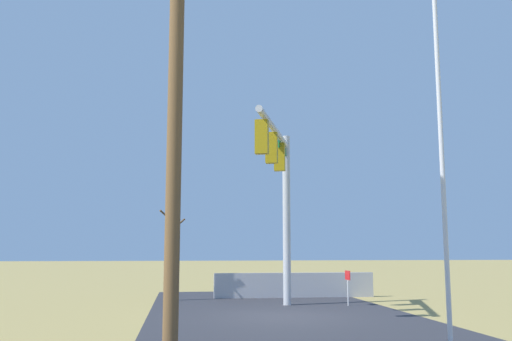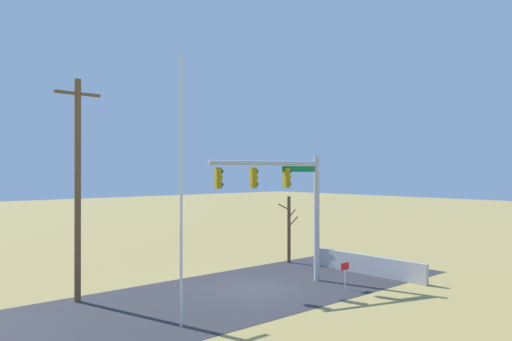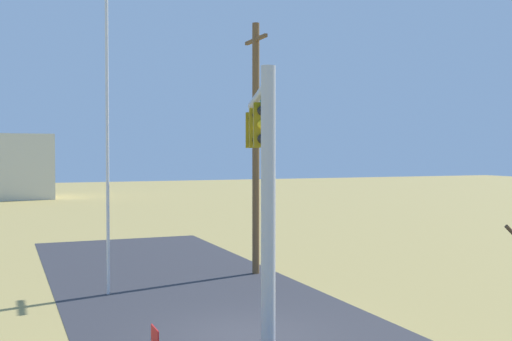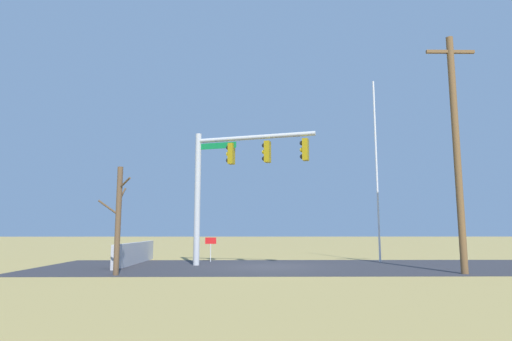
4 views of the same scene
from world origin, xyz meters
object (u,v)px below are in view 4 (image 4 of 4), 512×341
object	(u,v)px
signal_mast	(232,170)
flagpole	(377,169)
utility_pole	(456,147)
open_sign	(211,244)
bare_tree	(118,219)

from	to	relation	value
signal_mast	flagpole	xyz separation A→B (m)	(-7.33, -2.17, 0.36)
flagpole	utility_pole	size ratio (longest dim) A/B	1.02
flagpole	utility_pole	bearing A→B (deg)	104.21
flagpole	utility_pole	xyz separation A→B (m)	(-1.41, 5.57, 0.08)
utility_pole	open_sign	bearing A→B (deg)	-31.39
bare_tree	open_sign	size ratio (longest dim) A/B	3.21
bare_tree	open_sign	world-z (taller)	bare_tree
flagpole	open_sign	bearing A→B (deg)	-3.08
signal_mast	bare_tree	xyz separation A→B (m)	(3.94, 3.68, -2.30)
signal_mast	utility_pole	xyz separation A→B (m)	(-8.74, 3.40, 0.44)
bare_tree	flagpole	bearing A→B (deg)	-152.58
bare_tree	open_sign	xyz separation A→B (m)	(-2.80, -6.30, -1.11)
signal_mast	bare_tree	size ratio (longest dim) A/B	1.56
flagpole	open_sign	distance (m)	9.28
signal_mast	bare_tree	bearing A→B (deg)	43.00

